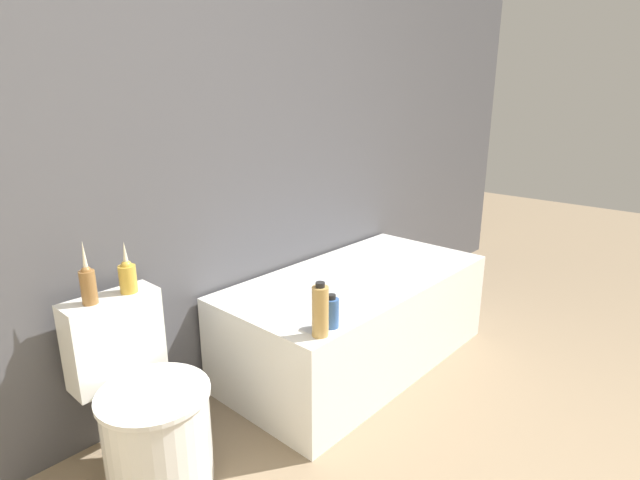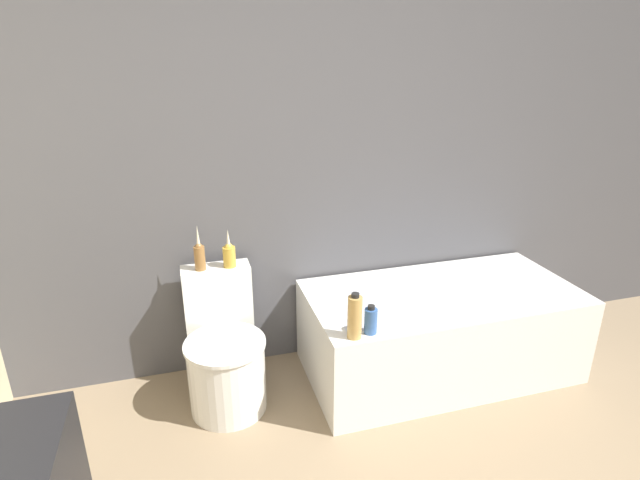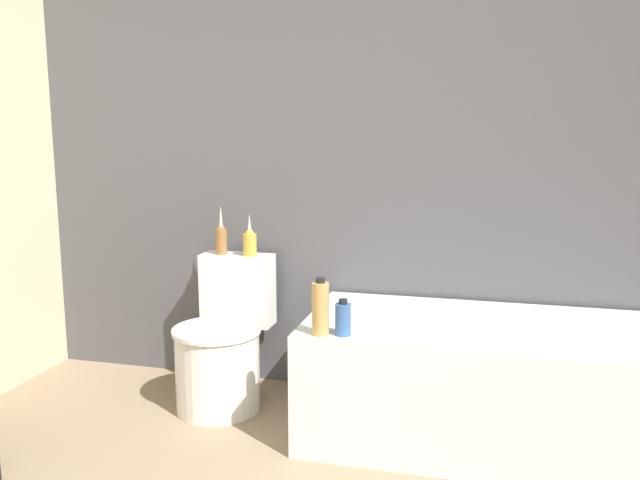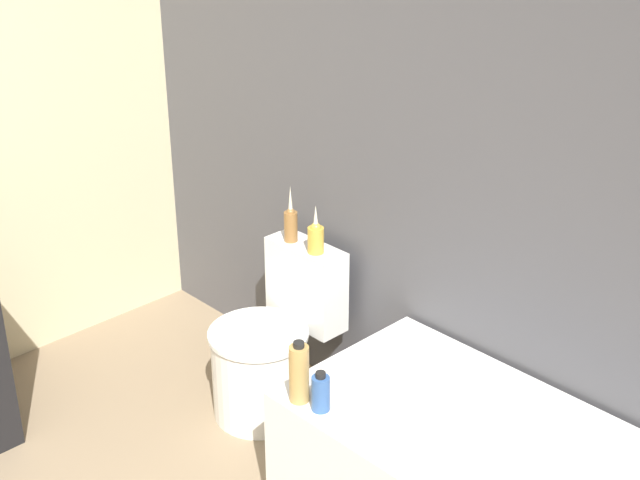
% 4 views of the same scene
% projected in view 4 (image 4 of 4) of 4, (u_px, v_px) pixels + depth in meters
% --- Properties ---
extents(wall_back_tiled, '(6.40, 0.06, 2.60)m').
position_uv_depth(wall_back_tiled, '(437.00, 135.00, 3.28)').
color(wall_back_tiled, '#4C4C51').
rests_on(wall_back_tiled, ground_plane).
extents(toilet, '(0.43, 0.57, 0.72)m').
position_uv_depth(toilet, '(270.00, 352.00, 3.83)').
color(toilet, white).
rests_on(toilet, ground).
extents(vase_gold, '(0.06, 0.06, 0.25)m').
position_uv_depth(vase_gold, '(291.00, 223.00, 3.78)').
color(vase_gold, olive).
rests_on(vase_gold, toilet).
extents(vase_silver, '(0.07, 0.07, 0.21)m').
position_uv_depth(vase_silver, '(316.00, 237.00, 3.68)').
color(vase_silver, gold).
rests_on(vase_silver, toilet).
extents(shampoo_bottle_tall, '(0.07, 0.07, 0.24)m').
position_uv_depth(shampoo_bottle_tall, '(299.00, 373.00, 3.05)').
color(shampoo_bottle_tall, tan).
rests_on(shampoo_bottle_tall, bathtub).
extents(shampoo_bottle_short, '(0.06, 0.06, 0.15)m').
position_uv_depth(shampoo_bottle_short, '(321.00, 393.00, 3.02)').
color(shampoo_bottle_short, '#335999').
rests_on(shampoo_bottle_short, bathtub).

